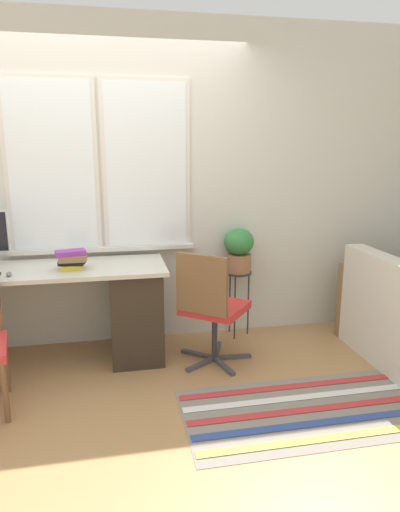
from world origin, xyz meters
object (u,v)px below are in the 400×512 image
object	(u,v)px
office_chair_swivel	(211,306)
plant_stand	(238,280)
book_stack	(72,259)
potted_plant	(239,249)
mouse	(9,274)

from	to	relation	value
office_chair_swivel	plant_stand	distance (m)	0.63
book_stack	office_chair_swivel	distance (m)	1.10
plant_stand	potted_plant	distance (m)	0.29
office_chair_swivel	potted_plant	xyz separation A→B (m)	(0.36, 0.51, 0.32)
potted_plant	office_chair_swivel	bearing A→B (deg)	-125.36
mouse	book_stack	bearing A→B (deg)	14.04
plant_stand	mouse	bearing A→B (deg)	-166.87
mouse	book_stack	world-z (taller)	book_stack
mouse	book_stack	size ratio (longest dim) A/B	0.27
mouse	potted_plant	distance (m)	1.86
book_stack	potted_plant	world-z (taller)	potted_plant
plant_stand	potted_plant	size ratio (longest dim) A/B	1.56
plant_stand	potted_plant	xyz separation A→B (m)	(0.00, 0.00, 0.29)
mouse	office_chair_swivel	distance (m)	1.48
mouse	plant_stand	xyz separation A→B (m)	(1.81, 0.42, -0.27)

